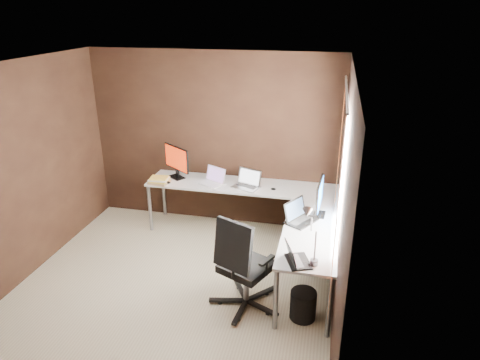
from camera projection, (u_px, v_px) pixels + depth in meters
name	position (u px, v px, depth m)	size (l,w,h in m)	color
room	(200.00, 187.00, 4.47)	(3.60, 3.60, 2.50)	beige
desk	(262.00, 204.00, 5.47)	(2.65, 2.25, 0.73)	silver
drawer_pedestal	(307.00, 231.00, 5.60)	(0.42, 0.50, 0.60)	silver
monitor_left	(177.00, 160.00, 6.09)	(0.45, 0.33, 0.47)	black
monitor_right	(319.00, 196.00, 4.99)	(0.14, 0.53, 0.43)	black
laptop_white	(213.00, 180.00, 5.96)	(0.40, 0.36, 0.22)	silver
laptop_silver	(247.00, 183.00, 5.85)	(0.42, 0.36, 0.24)	silver
laptop_black_big	(299.00, 217.00, 4.92)	(0.41, 0.45, 0.24)	black
laptop_black_small	(296.00, 258.00, 4.12)	(0.31, 0.35, 0.20)	black
book_stack	(159.00, 180.00, 5.98)	(0.29, 0.24, 0.09)	tan
mouse_left	(167.00, 182.00, 5.96)	(0.09, 0.06, 0.04)	black
mouse_corner	(273.00, 189.00, 5.76)	(0.07, 0.05, 0.03)	black
desk_lamp	(310.00, 229.00, 4.04)	(0.19, 0.21, 0.56)	slate
office_chair	(244.00, 281.00, 4.55)	(0.62, 0.66, 1.09)	black
wastebasket	(303.00, 305.00, 4.44)	(0.27, 0.27, 0.31)	black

